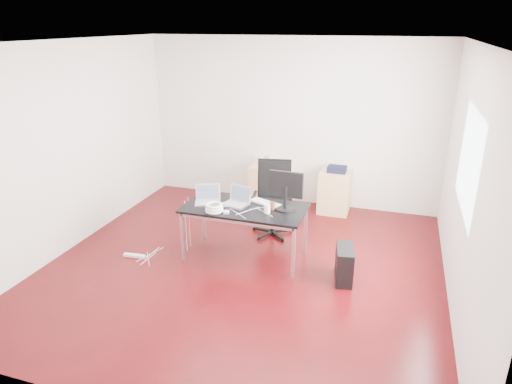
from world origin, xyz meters
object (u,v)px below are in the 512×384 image
(filing_cabinet_left, at_px, (266,184))
(pc_tower, at_px, (344,264))
(desk, at_px, (245,211))
(filing_cabinet_right, at_px, (335,192))
(office_chair, at_px, (273,194))

(filing_cabinet_left, distance_m, pc_tower, 2.71)
(desk, xyz_separation_m, filing_cabinet_right, (0.91, 1.95, -0.33))
(desk, xyz_separation_m, office_chair, (0.15, 0.87, -0.07))
(desk, bearing_deg, filing_cabinet_right, 65.07)
(desk, bearing_deg, filing_cabinet_left, 98.34)
(filing_cabinet_left, distance_m, filing_cabinet_right, 1.19)
(filing_cabinet_left, xyz_separation_m, filing_cabinet_right, (1.19, 0.00, 0.00))
(desk, relative_size, filing_cabinet_left, 2.29)
(filing_cabinet_left, bearing_deg, office_chair, -68.20)
(filing_cabinet_right, bearing_deg, office_chair, -125.24)
(office_chair, bearing_deg, filing_cabinet_right, 44.05)
(office_chair, bearing_deg, filing_cabinet_left, 101.09)
(filing_cabinet_right, xyz_separation_m, pc_tower, (0.45, -2.15, -0.13))
(desk, distance_m, filing_cabinet_left, 2.00)
(office_chair, xyz_separation_m, pc_tower, (1.21, -1.07, -0.39))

